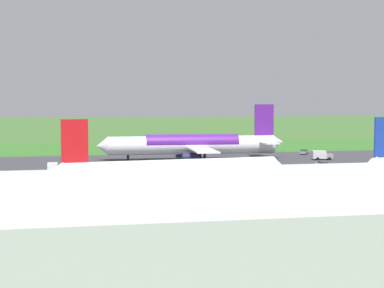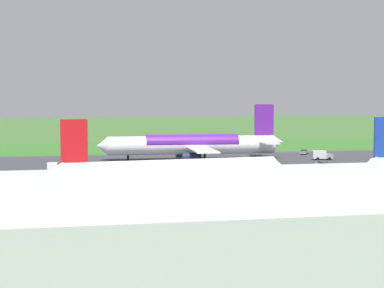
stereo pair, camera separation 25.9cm
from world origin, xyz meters
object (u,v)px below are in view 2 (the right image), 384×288
Objects in this scene: service_car_followme at (323,164)px; service_truck_fuel at (52,168)px; airliner_parked_mid at (171,171)px; service_car_ops at (304,152)px; service_truck_baggage at (321,155)px; airliner_main at (193,145)px; traffic_cone_orange at (220,148)px; no_stopping_sign at (238,144)px.

service_truck_fuel reaches higher than service_car_followme.
airliner_parked_mid is 87.28m from service_car_ops.
service_truck_baggage is (-52.26, -50.39, -2.38)m from airliner_parked_mid.
traffic_cone_orange is (-17.09, -36.63, -4.08)m from airliner_main.
service_car_followme is at bearing 67.77° from service_truck_baggage.
no_stopping_sign is at bearing -86.86° from service_car_followme.
airliner_parked_mid is 38.93m from service_truck_fuel.
service_truck_fuel reaches higher than traffic_cone_orange.
airliner_parked_mid is 54.84m from service_car_followme.
airliner_main is at bearing -105.99° from airliner_parked_mid.
service_car_ops is (-54.22, -68.33, -2.94)m from airliner_parked_mid.
airliner_main reaches higher than service_truck_fuel.
airliner_parked_mid reaches higher than traffic_cone_orange.
service_truck_baggage and service_truck_fuel have the same top height.
service_truck_baggage is at bearing -112.23° from service_car_followme.
service_truck_fuel is (74.59, 18.58, 0.00)m from service_truck_baggage.
service_car_ops is at bearing -104.68° from service_car_followme.
airliner_parked_mid is at bearing 35.40° from service_car_followme.
airliner_main is 21.14× the size of no_stopping_sign.
airliner_parked_mid is 101.54m from traffic_cone_orange.
airliner_main reaches higher than no_stopping_sign.
service_truck_fuel is 2.27× the size of no_stopping_sign.
traffic_cone_orange is at bearing -131.43° from service_truck_fuel.
airliner_main is 8.94× the size of service_truck_baggage.
service_truck_fuel reaches higher than service_car_ops.
service_car_followme is 1.74× the size of no_stopping_sign.
service_truck_baggage is 1.36× the size of service_car_followme.
airliner_main is 12.12× the size of service_car_followme.
service_truck_baggage reaches higher than service_car_followme.
airliner_main is 9.31× the size of service_truck_fuel.
no_stopping_sign is at bearing -65.71° from service_car_ops.
service_car_followme is at bearing 99.46° from traffic_cone_orange.
service_truck_baggage is at bearing -166.01° from service_truck_fuel.
service_car_followme is (7.63, 18.67, -0.56)m from service_truck_baggage.
service_truck_fuel is (39.22, 27.18, -2.95)m from airliner_main.
airliner_main is 61.36m from airliner_parked_mid.
service_truck_baggage is at bearing 83.77° from service_car_ops.
service_truck_fuel is at bearing -54.94° from airliner_parked_mid.
traffic_cone_orange is at bearing -68.00° from service_truck_baggage.
airliner_main is 36.52m from service_truck_baggage.
airliner_main is 47.81m from service_truck_fuel.
service_truck_fuel is at bearing -0.07° from service_car_followme.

